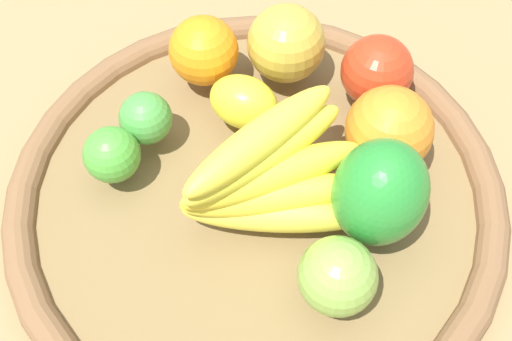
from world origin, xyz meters
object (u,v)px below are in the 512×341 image
orange_0 (389,130)px  lemon_0 (244,102)px  banana_bunch (270,176)px  apple_1 (377,71)px  apple_0 (286,44)px  bell_pepper (379,195)px  lime_0 (112,155)px  orange_1 (204,51)px  apple_2 (337,276)px  lime_1 (146,118)px

orange_0 → lemon_0: orange_0 is taller
banana_bunch → orange_0: size_ratio=2.06×
orange_0 → apple_1: (0.07, 0.03, -0.00)m
banana_bunch → apple_0: bearing=15.9°
apple_1 → bell_pepper: bell_pepper is taller
lime_0 → lemon_0: 0.13m
banana_bunch → orange_1: 0.17m
orange_0 → apple_2: size_ratio=1.24×
banana_bunch → lime_1: banana_bunch is taller
lime_0 → bell_pepper: size_ratio=0.53×
lime_1 → lime_0: (-0.05, 0.01, 0.00)m
apple_2 → orange_0: bearing=0.6°
orange_1 → lime_0: orange_1 is taller
lime_1 → lime_0: 0.05m
apple_2 → banana_bunch: bearing=53.8°
apple_0 → lemon_0: apple_0 is taller
apple_2 → lemon_0: 0.20m
banana_bunch → lime_0: bearing=97.9°
orange_0 → apple_1: size_ratio=1.13×
apple_2 → apple_0: (0.22, 0.13, 0.01)m
banana_bunch → bell_pepper: bearing=-81.2°
apple_0 → lime_0: bearing=150.8°
orange_0 → lemon_0: size_ratio=1.16×
lemon_0 → apple_2: bearing=-135.4°
lemon_0 → apple_1: bearing=-54.3°
apple_0 → bell_pepper: size_ratio=0.80×
lime_1 → lime_0: size_ratio=0.97×
orange_0 → lime_0: size_ratio=1.54×
lime_1 → lemon_0: bearing=-55.6°
apple_1 → lemon_0: bearing=125.7°
lime_0 → bell_pepper: (0.03, -0.23, 0.02)m
lime_0 → bell_pepper: 0.24m
orange_1 → apple_1: same height
banana_bunch → apple_0: (0.16, 0.04, -0.01)m
apple_2 → apple_1: apple_1 is taller
bell_pepper → lemon_0: bearing=71.2°
orange_1 → apple_0: apple_0 is taller
apple_0 → bell_pepper: bearing=-136.8°
apple_1 → lemon_0: size_ratio=1.03×
orange_1 → bell_pepper: 0.24m
apple_0 → bell_pepper: bell_pepper is taller
banana_bunch → bell_pepper: 0.09m
lime_1 → lemon_0: size_ratio=0.74×
orange_0 → lime_1: orange_0 is taller
lime_1 → apple_1: (0.13, -0.18, 0.01)m
apple_1 → apple_0: apple_0 is taller
orange_1 → lime_1: (-0.09, 0.02, -0.01)m
lime_0 → apple_2: bearing=-99.9°
banana_bunch → apple_1: 0.17m
lime_0 → apple_0: 0.20m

